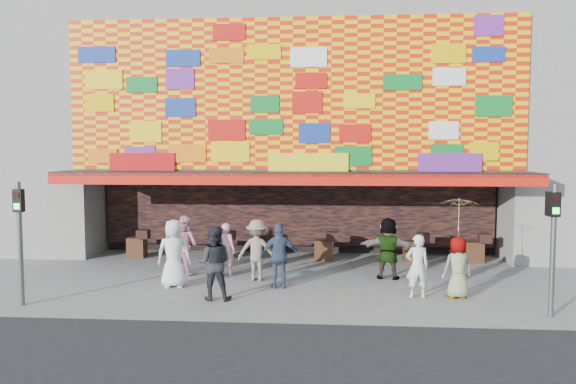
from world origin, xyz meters
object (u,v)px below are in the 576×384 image
object	(u,v)px
signal_left	(20,229)
signal_right	(553,235)
ped_h	(417,266)
ped_c	(214,263)
ped_d	(257,250)
ped_f	(388,248)
ped_g	(458,267)
ped_i	(185,245)
ped_e	(280,256)
parasol	(459,215)
ped_b	(227,249)
ped_a	(174,253)

from	to	relation	value
signal_left	signal_right	bearing A→B (deg)	0.00
ped_h	ped_c	bearing A→B (deg)	0.87
signal_right	ped_d	xyz separation A→B (m)	(-7.06, 3.01, -0.98)
ped_c	ped_f	bearing A→B (deg)	-152.03
signal_left	ped_g	world-z (taller)	signal_left
ped_g	ped_i	bearing A→B (deg)	-31.32
signal_right	ped_i	distance (m)	10.10
ped_g	ped_e	bearing A→B (deg)	-23.54
signal_left	ped_g	distance (m)	10.83
ped_c	signal_left	bearing A→B (deg)	8.99
parasol	ped_d	bearing A→B (deg)	164.23
signal_left	ped_h	world-z (taller)	signal_left
signal_right	ped_e	xyz separation A→B (m)	(-6.34, 2.18, -0.98)
ped_e	ped_d	bearing A→B (deg)	-61.60
ped_c	parasol	xyz separation A→B (m)	(6.13, 0.64, 1.20)
ped_e	ped_i	bearing A→B (deg)	-39.60
ped_b	ped_g	size ratio (longest dim) A/B	1.01
ped_a	ped_e	bearing A→B (deg)	175.34
ped_d	ped_h	xyz separation A→B (m)	(4.31, -1.54, -0.07)
ped_a	ped_c	bearing A→B (deg)	131.81
signal_left	ped_b	size ratio (longest dim) A/B	1.88
ped_c	ped_h	size ratio (longest dim) A/B	1.15
ped_h	ped_e	bearing A→B (deg)	-17.01
ped_f	signal_right	bearing A→B (deg)	144.35
signal_right	ped_i	size ratio (longest dim) A/B	1.69
signal_right	ped_e	size ratio (longest dim) A/B	1.70
ped_d	ped_e	distance (m)	1.10
ped_b	ped_f	size ratio (longest dim) A/B	0.88
ped_h	ped_i	distance (m)	6.96
ped_f	ped_g	xyz separation A→B (m)	(1.55, -1.99, -0.12)
ped_f	parasol	size ratio (longest dim) A/B	1.00
ped_b	ped_e	size ratio (longest dim) A/B	0.90
ped_d	ped_f	world-z (taller)	ped_f
ped_f	parasol	bearing A→B (deg)	139.12
signal_left	ped_e	size ratio (longest dim) A/B	1.70
ped_e	ped_h	bearing A→B (deg)	156.14
signal_left	ped_g	size ratio (longest dim) A/B	1.91
ped_b	signal_left	bearing A→B (deg)	65.91
signal_right	ped_c	xyz separation A→B (m)	(-7.87, 0.87, -0.93)
signal_left	ped_f	xyz separation A→B (m)	(9.11, 3.49, -0.96)
parasol	ped_h	bearing A→B (deg)	-178.23
ped_b	parasol	bearing A→B (deg)	-170.63
ped_a	ped_h	world-z (taller)	ped_a
signal_left	ped_g	bearing A→B (deg)	8.03
ped_d	signal_right	bearing A→B (deg)	160.50
ped_c	ped_d	size ratio (longest dim) A/B	1.06
ped_a	ped_d	bearing A→B (deg)	-163.25
signal_left	ped_c	size ratio (longest dim) A/B	1.61
ped_b	ped_d	world-z (taller)	ped_d
ped_g	ped_f	bearing A→B (deg)	-67.20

